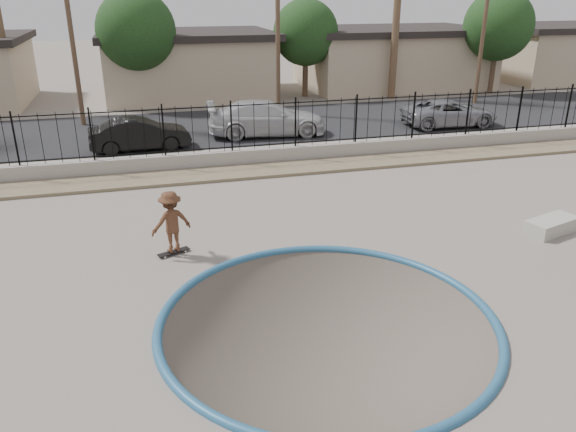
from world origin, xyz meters
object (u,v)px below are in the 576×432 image
at_px(car_b, 140,134).
at_px(car_c, 267,118).
at_px(skateboard, 174,252).
at_px(skater, 171,225).
at_px(concrete_ledge, 552,225).
at_px(car_d, 450,113).

bearing_deg(car_b, car_c, -82.97).
height_order(skateboard, car_b, car_b).
bearing_deg(skater, concrete_ledge, 154.38).
xyz_separation_m(skateboard, car_d, (14.23, 11.09, 0.62)).
height_order(skater, car_b, skater).
bearing_deg(concrete_ledge, car_b, 132.80).
bearing_deg(car_b, car_d, -92.04).
xyz_separation_m(skateboard, concrete_ledge, (10.30, -1.32, 0.14)).
distance_m(skateboard, car_d, 18.05).
distance_m(car_c, car_d, 9.10).
xyz_separation_m(car_b, car_d, (14.79, 0.69, -0.03)).
bearing_deg(car_d, car_b, 94.69).
bearing_deg(car_b, concrete_ledge, -141.89).
bearing_deg(concrete_ledge, skater, 172.70).
relative_size(skateboard, car_c, 0.16).
relative_size(skater, car_b, 0.39).
bearing_deg(car_c, concrete_ledge, -152.97).
height_order(car_b, car_d, car_b).
relative_size(skater, skateboard, 1.86).
relative_size(car_c, car_d, 1.16).
bearing_deg(skateboard, car_c, 43.47).
bearing_deg(car_c, car_b, 106.99).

